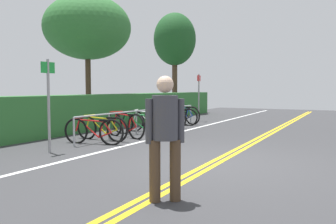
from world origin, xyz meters
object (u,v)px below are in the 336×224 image
Objects in this scene: bike_rack at (148,115)px; bicycle_3 at (139,123)px; bicycle_6 at (170,118)px; sign_post_far at (199,93)px; bicycle_5 at (162,119)px; pedestrian at (165,130)px; bicycle_0 at (93,131)px; bicycle_7 at (176,117)px; tree_mid at (87,28)px; bicycle_8 at (183,115)px; sign_post_near at (48,96)px; bicycle_4 at (150,121)px; bicycle_1 at (102,128)px; tree_far_right at (175,40)px.

bike_rack is 4.01× the size of bicycle_3.
bicycle_6 is 2.74m from sign_post_far.
bicycle_5 is 7.79m from pedestrian.
sign_post_far is at bearing 20.62° from pedestrian.
bicycle_3 is 1.11× the size of pedestrian.
bicycle_0 is 0.99× the size of bicycle_7.
tree_mid is (1.10, 3.45, 3.26)m from bike_rack.
bicycle_8 is 0.83× the size of sign_post_near.
tree_mid reaches higher than bicycle_4.
bicycle_1 is 0.85× the size of sign_post_near.
bike_rack reaches higher than bicycle_7.
tree_far_right is (7.50, 3.29, 3.85)m from bicycle_5.
bicycle_6 is 0.80× the size of sign_post_near.
pedestrian is (-3.14, -3.76, 0.56)m from bicycle_0.
bicycle_6 is (4.44, 0.13, -0.01)m from bicycle_0.
tree_mid is (-1.07, 3.38, 3.49)m from bicycle_7.
sign_post_near is at bearing -146.86° from tree_mid.
tree_mid reaches higher than pedestrian.
bicycle_3 is at bearing -174.46° from bicycle_4.
bicycle_1 is (-2.27, 0.10, -0.22)m from bike_rack.
bicycle_4 is (2.92, 0.08, 0.03)m from bicycle_0.
pedestrian is at bearing -147.14° from bike_rack.
bicycle_1 reaches higher than bicycle_7.
bicycle_0 is 1.07× the size of pedestrian.
bicycle_7 is at bearing -176.73° from bicycle_8.
bicycle_0 is at bearing -179.68° from bicycle_3.
tree_far_right is at bearing 27.06° from bicycle_7.
bicycle_6 is 1.04× the size of pedestrian.
bicycle_8 is 7.27m from sign_post_near.
bicycle_4 is 5.04m from tree_mid.
sign_post_far reaches higher than bicycle_1.
tree_far_right reaches higher than bicycle_1.
bike_rack is 4.37m from sign_post_near.
tree_mid reaches higher than bike_rack.
bicycle_1 is 2.29m from bicycle_4.
bicycle_1 is 0.30× the size of tree_far_right.
tree_mid reaches higher than bicycle_5.
bicycle_8 is 0.30× the size of tree_far_right.
sign_post_near reaches higher than sign_post_far.
bicycle_5 is 0.97× the size of bicycle_7.
tree_mid is (-0.44, 3.45, 3.50)m from bicycle_6.
pedestrian is at bearing -155.87° from bicycle_8.
bike_rack is 4.01× the size of bicycle_4.
pedestrian reaches higher than bicycle_0.
bicycle_6 is 0.32× the size of tree_mid.
bike_rack is 4.16× the size of bicycle_0.
bicycle_4 is 0.85× the size of sign_post_far.
tree_mid is (0.35, 3.57, 3.47)m from bicycle_5.
bicycle_1 is at bearing -135.22° from tree_mid.
sign_post_near is 1.00× the size of sign_post_far.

